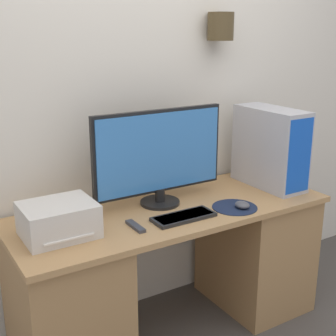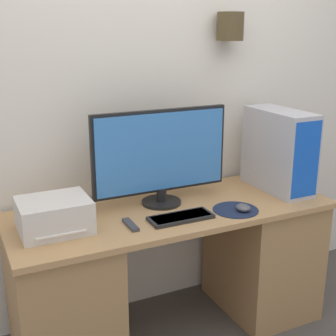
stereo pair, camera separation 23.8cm
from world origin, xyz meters
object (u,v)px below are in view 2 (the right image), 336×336
(printer, at_px, (54,215))
(remote_control, at_px, (131,225))
(monitor, at_px, (161,155))
(mouse, at_px, (243,208))
(computer_tower, at_px, (279,150))
(keyboard, at_px, (181,217))

(printer, height_order, remote_control, printer)
(monitor, relative_size, mouse, 8.98)
(computer_tower, distance_m, remote_control, 1.01)
(monitor, relative_size, printer, 2.32)
(remote_control, bearing_deg, keyboard, -5.85)
(mouse, distance_m, computer_tower, 0.49)
(printer, bearing_deg, monitor, 10.42)
(printer, relative_size, remote_control, 2.20)
(monitor, relative_size, keyboard, 2.33)
(computer_tower, bearing_deg, monitor, 173.89)
(keyboard, distance_m, remote_control, 0.26)
(keyboard, bearing_deg, printer, 167.43)
(mouse, distance_m, remote_control, 0.59)
(monitor, relative_size, remote_control, 5.10)
(printer, bearing_deg, remote_control, -17.48)
(monitor, xyz_separation_m, mouse, (0.33, -0.29, -0.25))
(monitor, xyz_separation_m, remote_control, (-0.26, -0.21, -0.26))
(monitor, bearing_deg, keyboard, -91.01)
(monitor, distance_m, remote_control, 0.43)
(keyboard, distance_m, printer, 0.61)
(printer, bearing_deg, keyboard, -12.57)
(keyboard, bearing_deg, computer_tower, 12.95)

